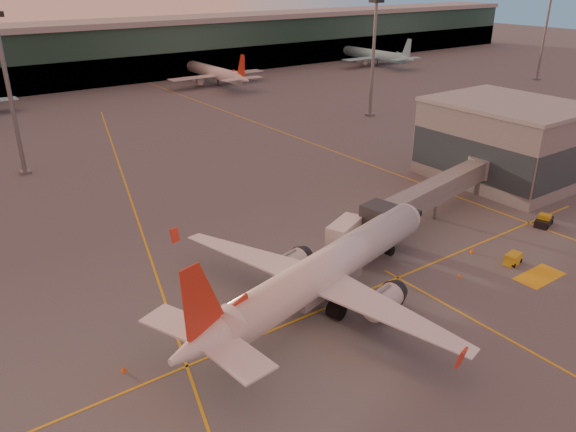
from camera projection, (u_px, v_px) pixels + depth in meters
ground at (399, 313)px, 55.51m from camera, size 600.00×600.00×0.00m
taxi_markings at (149, 196)px, 84.56m from camera, size 100.12×173.00×0.01m
terminal at (31, 58)px, 157.14m from camera, size 400.00×20.00×17.60m
gate_building at (505, 142)px, 88.85m from camera, size 18.40×22.40×12.60m
mast_west_near at (8, 84)px, 87.74m from camera, size 2.40×2.40×25.60m
mast_east_near at (374, 50)px, 125.12m from camera, size 2.40×2.40×25.60m
mast_east_far at (546, 30)px, 168.43m from camera, size 2.40×2.40×25.60m
main_airplane at (322, 273)px, 55.49m from camera, size 37.02×33.72×11.32m
jet_bridge at (442, 189)px, 76.23m from camera, size 29.95×8.51×5.68m
catering_truck at (345, 236)px, 66.13m from camera, size 6.00×4.37×4.28m
gpu_cart at (513, 259)px, 64.65m from camera, size 2.37×1.65×1.28m
pushback_tug at (544, 221)px, 74.40m from camera, size 3.39×2.39×1.58m
cone_nose at (472, 250)px, 67.37m from camera, size 0.48×0.48×0.61m
cone_tail at (123, 369)px, 47.35m from camera, size 0.43×0.43×0.55m
cone_wing_left at (222, 245)px, 68.77m from camera, size 0.41×0.41×0.52m
cone_fwd at (460, 275)px, 61.90m from camera, size 0.40×0.40×0.51m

